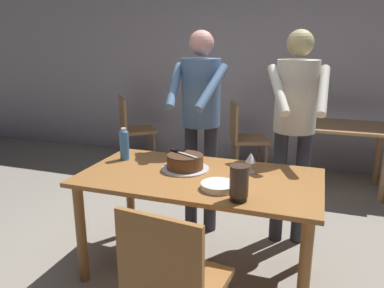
% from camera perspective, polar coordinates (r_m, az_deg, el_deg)
% --- Properties ---
extents(ground_plane, '(14.00, 14.00, 0.00)m').
position_cam_1_polar(ground_plane, '(2.90, 1.04, -18.88)').
color(ground_plane, gray).
extents(back_wall, '(10.00, 0.12, 2.70)m').
position_cam_1_polar(back_wall, '(5.10, 10.98, 11.98)').
color(back_wall, '#ADA8B2').
rests_on(back_wall, ground_plane).
extents(main_dining_table, '(1.62, 0.86, 0.75)m').
position_cam_1_polar(main_dining_table, '(2.59, 1.11, -7.11)').
color(main_dining_table, '#9E6633').
rests_on(main_dining_table, ground_plane).
extents(cake_on_platter, '(0.34, 0.34, 0.11)m').
position_cam_1_polar(cake_on_platter, '(2.65, -1.06, -2.87)').
color(cake_on_platter, silver).
rests_on(cake_on_platter, main_dining_table).
extents(cake_knife, '(0.25, 0.15, 0.02)m').
position_cam_1_polar(cake_knife, '(2.68, -2.10, -1.21)').
color(cake_knife, silver).
rests_on(cake_knife, cake_on_platter).
extents(plate_stack, '(0.22, 0.22, 0.04)m').
position_cam_1_polar(plate_stack, '(2.32, 4.05, -6.43)').
color(plate_stack, white).
rests_on(plate_stack, main_dining_table).
extents(wine_glass_near, '(0.08, 0.08, 0.14)m').
position_cam_1_polar(wine_glass_near, '(2.61, 8.95, -2.17)').
color(wine_glass_near, silver).
rests_on(wine_glass_near, main_dining_table).
extents(water_bottle, '(0.07, 0.07, 0.25)m').
position_cam_1_polar(water_bottle, '(2.90, -10.31, -0.17)').
color(water_bottle, '#387AC6').
rests_on(water_bottle, main_dining_table).
extents(hurricane_lamp, '(0.11, 0.11, 0.21)m').
position_cam_1_polar(hurricane_lamp, '(2.15, 7.20, -5.91)').
color(hurricane_lamp, black).
rests_on(hurricane_lamp, main_dining_table).
extents(person_cutting_cake, '(0.47, 0.56, 1.72)m').
position_cam_1_polar(person_cutting_cake, '(3.11, 1.32, 5.10)').
color(person_cutting_cake, '#2D2D38').
rests_on(person_cutting_cake, ground_plane).
extents(person_standing_beside, '(0.46, 0.57, 1.72)m').
position_cam_1_polar(person_standing_beside, '(3.01, 15.46, 4.17)').
color(person_standing_beside, '#2D2D38').
rests_on(person_standing_beside, ground_plane).
extents(chair_near_side, '(0.49, 0.49, 0.90)m').
position_cam_1_polar(chair_near_side, '(1.96, -2.98, -20.19)').
color(chair_near_side, '#9E6633').
rests_on(chair_near_side, ground_plane).
extents(background_table, '(1.00, 0.70, 0.74)m').
position_cam_1_polar(background_table, '(4.48, 21.90, 0.66)').
color(background_table, tan).
rests_on(background_table, ground_plane).
extents(background_chair_0, '(0.62, 0.62, 0.90)m').
position_cam_1_polar(background_chair_0, '(5.26, -9.05, 2.72)').
color(background_chair_0, tan).
rests_on(background_chair_0, ground_plane).
extents(background_chair_1, '(0.57, 0.57, 0.90)m').
position_cam_1_polar(background_chair_1, '(4.76, 7.89, 1.41)').
color(background_chair_1, tan).
rests_on(background_chair_1, ground_plane).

